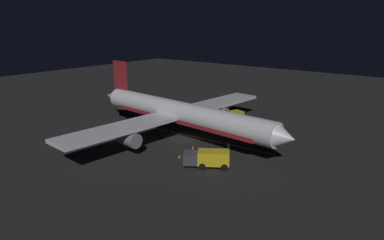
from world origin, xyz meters
name	(u,v)px	position (x,y,z in m)	size (l,w,h in m)	color
ground_plane	(182,140)	(0.00, 0.00, -0.10)	(180.00, 180.00, 0.20)	black
apron_guide_stripe	(211,140)	(-2.22, 4.00, 0.00)	(0.24, 21.51, 0.01)	gold
airliner	(179,113)	(-0.06, -0.66, 4.12)	(40.43, 39.67, 11.21)	silver
baggage_truck	(208,159)	(6.57, 9.79, 1.16)	(4.90, 5.97, 2.21)	gold
catering_truck	(229,119)	(-11.11, 1.80, 1.24)	(6.34, 3.85, 2.39)	gold
ground_crew_worker	(263,146)	(-2.65, 12.83, 0.89)	(0.40, 0.40, 1.74)	black
traffic_cone_near_left	(193,147)	(2.56, 4.15, 0.25)	(0.50, 0.50, 0.55)	#EA590F
traffic_cone_near_right	(179,156)	(6.49, 4.87, 0.25)	(0.50, 0.50, 0.55)	#EA590F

